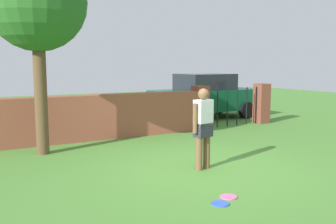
{
  "coord_description": "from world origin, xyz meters",
  "views": [
    {
      "loc": [
        -4.14,
        -6.19,
        2.1
      ],
      "look_at": [
        0.02,
        1.35,
        1.0
      ],
      "focal_mm": 40.5,
      "sensor_mm": 36.0,
      "label": 1
    }
  ],
  "objects_px": {
    "person": "(203,125)",
    "car": "(205,96)",
    "tree": "(37,3)",
    "frisbee_blue": "(220,204)",
    "frisbee_pink": "(229,197)"
  },
  "relations": [
    {
      "from": "tree",
      "to": "car",
      "type": "bearing_deg",
      "value": 24.21
    },
    {
      "from": "tree",
      "to": "frisbee_blue",
      "type": "relative_size",
      "value": 17.05
    },
    {
      "from": "person",
      "to": "frisbee_blue",
      "type": "height_order",
      "value": "person"
    },
    {
      "from": "tree",
      "to": "person",
      "type": "xyz_separation_m",
      "value": [
        2.55,
        -2.89,
        -2.55
      ]
    },
    {
      "from": "person",
      "to": "car",
      "type": "relative_size",
      "value": 0.38
    },
    {
      "from": "person",
      "to": "car",
      "type": "distance_m",
      "value": 7.13
    },
    {
      "from": "car",
      "to": "person",
      "type": "bearing_deg",
      "value": 52.14
    },
    {
      "from": "tree",
      "to": "person",
      "type": "relative_size",
      "value": 2.84
    },
    {
      "from": "person",
      "to": "car",
      "type": "xyz_separation_m",
      "value": [
        4.06,
        5.86,
        -0.04
      ]
    },
    {
      "from": "person",
      "to": "frisbee_pink",
      "type": "bearing_deg",
      "value": -122.22
    },
    {
      "from": "tree",
      "to": "frisbee_pink",
      "type": "xyz_separation_m",
      "value": [
        1.99,
        -4.45,
        -3.43
      ]
    },
    {
      "from": "person",
      "to": "frisbee_blue",
      "type": "relative_size",
      "value": 6.0
    },
    {
      "from": "car",
      "to": "frisbee_blue",
      "type": "height_order",
      "value": "car"
    },
    {
      "from": "frisbee_blue",
      "to": "person",
      "type": "bearing_deg",
      "value": 63.74
    },
    {
      "from": "tree",
      "to": "frisbee_pink",
      "type": "height_order",
      "value": "tree"
    }
  ]
}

